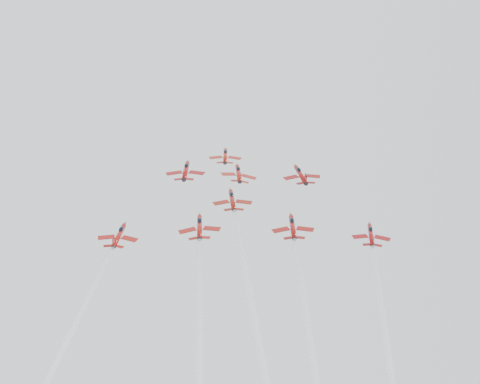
{
  "coord_description": "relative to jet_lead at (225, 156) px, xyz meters",
  "views": [
    {
      "loc": [
        -3.34,
        -145.06,
        138.59
      ],
      "look_at": [
        0.0,
        2.0,
        160.6
      ],
      "focal_mm": 45.0,
      "sensor_mm": 36.0,
      "label": 1
    }
  ],
  "objects": [
    {
      "name": "jet_rear_farright",
      "position": [
        31.99,
        -71.01,
        -48.32
      ],
      "size": [
        8.4,
        76.13,
        52.21
      ],
      "rotation": [
        0.6,
        0.08,
        -0.12
      ],
      "color": "maroon"
    },
    {
      "name": "jet_rear_left",
      "position": [
        -5.56,
        -72.81,
        -49.54
      ],
      "size": [
        9.55,
        86.6,
        59.4
      ],
      "rotation": [
        0.6,
        -0.08,
        -0.0
      ],
      "color": "#A1150F"
    },
    {
      "name": "jet_center",
      "position": [
        1.8,
        -62.25,
        -42.37
      ],
      "size": [
        9.7,
        87.96,
        60.33
      ],
      "rotation": [
        0.6,
        -0.04,
        0.06
      ],
      "color": "maroon"
    },
    {
      "name": "jet_row2_left",
      "position": [
        -10.58,
        -8.78,
        -5.95
      ],
      "size": [
        10.61,
        13.29,
        9.44
      ],
      "rotation": [
        0.6,
        -0.01,
        -0.03
      ],
      "color": "maroon"
    },
    {
      "name": "jet_rear_farleft",
      "position": [
        -22.83,
        -73.2,
        -49.81
      ],
      "size": [
        8.85,
        80.25,
        55.04
      ],
      "rotation": [
        0.6,
        0.07,
        -0.05
      ],
      "color": "#A1140F"
    },
    {
      "name": "jet_row2_center",
      "position": [
        3.59,
        -10.18,
        -6.91
      ],
      "size": [
        9.74,
        12.19,
        8.66
      ],
      "rotation": [
        0.6,
        0.1,
        0.13
      ],
      "color": "#B31911"
    },
    {
      "name": "jet_rear_right",
      "position": [
        15.19,
        -72.55,
        -49.36
      ],
      "size": [
        9.51,
        86.25,
        59.15
      ],
      "rotation": [
        0.6,
        -0.03,
        -0.05
      ],
      "color": "maroon"
    },
    {
      "name": "jet_lead",
      "position": [
        0.0,
        0.0,
        0.0
      ],
      "size": [
        9.37,
        11.73,
        8.33
      ],
      "rotation": [
        0.6,
        0.02,
        0.0
      ],
      "color": "#A61E0F"
    },
    {
      "name": "jet_row2_right",
      "position": [
        20.19,
        -10.69,
        -7.25
      ],
      "size": [
        10.18,
        12.75,
        9.05
      ],
      "rotation": [
        0.6,
        -0.09,
        0.11
      ],
      "color": "maroon"
    }
  ]
}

